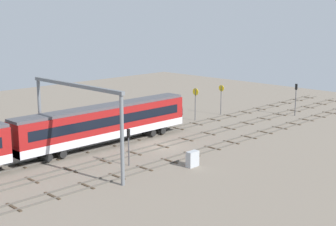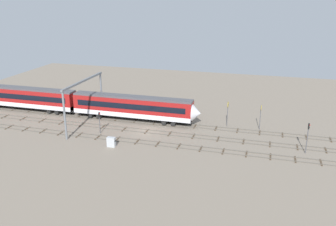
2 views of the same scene
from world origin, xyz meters
name	(u,v)px [view 2 (image 2 of 2)]	position (x,y,z in m)	size (l,w,h in m)	color
ground_plane	(147,132)	(0.00, 0.00, 0.00)	(107.23, 107.23, 0.00)	gray
track_near_foreground	(137,141)	(0.00, -4.96, 0.07)	(91.23, 2.40, 0.16)	#59544C
track_second_near	(147,131)	(0.00, 0.00, 0.07)	(91.23, 2.40, 0.16)	#59544C
track_with_train	(155,122)	(0.00, 4.96, 0.07)	(91.23, 2.40, 0.16)	#59544C
train	(78,103)	(-16.41, 4.96, 2.66)	(50.40, 3.24, 4.80)	maroon
overhead_gantry	(84,93)	(-12.07, -0.10, 6.39)	(0.40, 14.78, 8.85)	slate
speed_sign_near_foreground	(228,110)	(13.70, 6.77, 3.25)	(0.14, 1.06, 4.83)	#4C4C51
speed_sign_mid_trackside	(261,113)	(19.70, 6.70, 3.13)	(0.14, 0.99, 4.69)	#4C4C51
signal_light_trackside_approach	(100,120)	(-7.74, -3.03, 2.61)	(0.31, 0.32, 3.95)	#4C4C51
signal_light_trackside_departure	(308,134)	(27.17, -2.05, 3.25)	(0.31, 0.32, 5.01)	#4C4C51
relay_cabinet	(111,142)	(-3.33, -8.02, 0.83)	(1.40, 0.70, 1.66)	#B2B7BC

